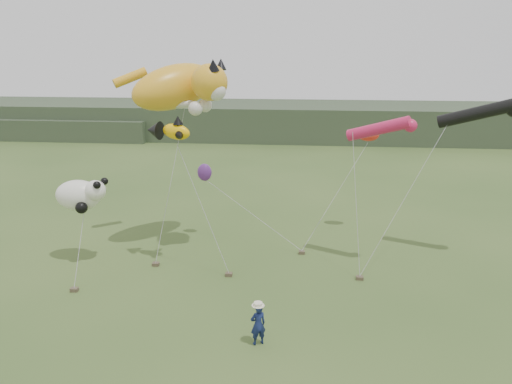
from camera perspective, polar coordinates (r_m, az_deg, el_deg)
ground at (r=20.15m, az=2.03°, el=-15.90°), size 120.00×120.00×0.00m
headland at (r=62.49m, az=1.86°, el=8.11°), size 90.00×13.00×4.00m
festival_attendant at (r=19.14m, az=0.24°, el=-14.90°), size 0.71×0.62×1.64m
sandbag_anchors at (r=24.98m, az=-3.39°, el=-8.99°), size 13.42×5.62×0.17m
cat_kite at (r=26.77m, az=-8.45°, el=11.83°), size 6.61×5.31×3.14m
fish_kite at (r=24.55m, az=-10.03°, el=6.93°), size 2.46×1.62×1.22m
tube_kites at (r=26.40m, az=20.61°, el=7.81°), size 8.43×3.49×2.19m
panda_kite at (r=26.71m, az=-19.37°, el=-0.30°), size 2.74×1.77×1.70m
misc_kites at (r=28.99m, az=5.16°, el=4.76°), size 10.37×2.65×2.84m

